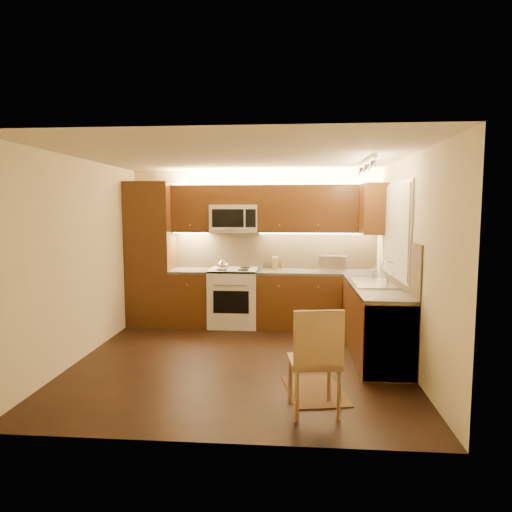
# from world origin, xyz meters

# --- Properties ---
(floor) EXTENTS (4.00, 4.00, 0.01)m
(floor) POSITION_xyz_m (0.00, 0.00, 0.00)
(floor) COLOR black
(floor) RESTS_ON ground
(ceiling) EXTENTS (4.00, 4.00, 0.01)m
(ceiling) POSITION_xyz_m (0.00, 0.00, 2.50)
(ceiling) COLOR beige
(ceiling) RESTS_ON ground
(wall_back) EXTENTS (4.00, 0.01, 2.50)m
(wall_back) POSITION_xyz_m (0.00, 2.00, 1.25)
(wall_back) COLOR beige
(wall_back) RESTS_ON ground
(wall_front) EXTENTS (4.00, 0.01, 2.50)m
(wall_front) POSITION_xyz_m (0.00, -2.00, 1.25)
(wall_front) COLOR beige
(wall_front) RESTS_ON ground
(wall_left) EXTENTS (0.01, 4.00, 2.50)m
(wall_left) POSITION_xyz_m (-2.00, 0.00, 1.25)
(wall_left) COLOR beige
(wall_left) RESTS_ON ground
(wall_right) EXTENTS (0.01, 4.00, 2.50)m
(wall_right) POSITION_xyz_m (2.00, 0.00, 1.25)
(wall_right) COLOR beige
(wall_right) RESTS_ON ground
(pantry) EXTENTS (0.70, 0.60, 2.30)m
(pantry) POSITION_xyz_m (-1.65, 1.70, 1.15)
(pantry) COLOR #42200E
(pantry) RESTS_ON floor
(base_cab_back_left) EXTENTS (0.62, 0.60, 0.86)m
(base_cab_back_left) POSITION_xyz_m (-0.99, 1.70, 0.43)
(base_cab_back_left) COLOR #42200E
(base_cab_back_left) RESTS_ON floor
(counter_back_left) EXTENTS (0.62, 0.60, 0.04)m
(counter_back_left) POSITION_xyz_m (-0.99, 1.70, 0.88)
(counter_back_left) COLOR #312F2D
(counter_back_left) RESTS_ON base_cab_back_left
(base_cab_back_right) EXTENTS (1.92, 0.60, 0.86)m
(base_cab_back_right) POSITION_xyz_m (1.04, 1.70, 0.43)
(base_cab_back_right) COLOR #42200E
(base_cab_back_right) RESTS_ON floor
(counter_back_right) EXTENTS (1.92, 0.60, 0.04)m
(counter_back_right) POSITION_xyz_m (1.04, 1.70, 0.88)
(counter_back_right) COLOR #312F2D
(counter_back_right) RESTS_ON base_cab_back_right
(base_cab_right) EXTENTS (0.60, 2.00, 0.86)m
(base_cab_right) POSITION_xyz_m (1.70, 0.40, 0.43)
(base_cab_right) COLOR #42200E
(base_cab_right) RESTS_ON floor
(counter_right) EXTENTS (0.60, 2.00, 0.04)m
(counter_right) POSITION_xyz_m (1.70, 0.40, 0.88)
(counter_right) COLOR #312F2D
(counter_right) RESTS_ON base_cab_right
(dishwasher) EXTENTS (0.58, 0.60, 0.84)m
(dishwasher) POSITION_xyz_m (1.70, -0.30, 0.43)
(dishwasher) COLOR silver
(dishwasher) RESTS_ON floor
(backsplash_back) EXTENTS (3.30, 0.02, 0.60)m
(backsplash_back) POSITION_xyz_m (0.35, 1.99, 1.20)
(backsplash_back) COLOR tan
(backsplash_back) RESTS_ON wall_back
(backsplash_right) EXTENTS (0.02, 2.00, 0.60)m
(backsplash_right) POSITION_xyz_m (1.99, 0.40, 1.20)
(backsplash_right) COLOR tan
(backsplash_right) RESTS_ON wall_right
(upper_cab_back_left) EXTENTS (0.62, 0.35, 0.75)m
(upper_cab_back_left) POSITION_xyz_m (-0.99, 1.82, 1.88)
(upper_cab_back_left) COLOR #42200E
(upper_cab_back_left) RESTS_ON wall_back
(upper_cab_back_right) EXTENTS (1.92, 0.35, 0.75)m
(upper_cab_back_right) POSITION_xyz_m (1.04, 1.82, 1.88)
(upper_cab_back_right) COLOR #42200E
(upper_cab_back_right) RESTS_ON wall_back
(upper_cab_bridge) EXTENTS (0.76, 0.35, 0.31)m
(upper_cab_bridge) POSITION_xyz_m (-0.30, 1.82, 2.09)
(upper_cab_bridge) COLOR #42200E
(upper_cab_bridge) RESTS_ON wall_back
(upper_cab_right_corner) EXTENTS (0.35, 0.50, 0.75)m
(upper_cab_right_corner) POSITION_xyz_m (1.82, 1.40, 1.88)
(upper_cab_right_corner) COLOR #42200E
(upper_cab_right_corner) RESTS_ON wall_right
(stove) EXTENTS (0.76, 0.65, 0.92)m
(stove) POSITION_xyz_m (-0.30, 1.68, 0.46)
(stove) COLOR silver
(stove) RESTS_ON floor
(microwave) EXTENTS (0.76, 0.38, 0.44)m
(microwave) POSITION_xyz_m (-0.30, 1.81, 1.72)
(microwave) COLOR silver
(microwave) RESTS_ON wall_back
(window_frame) EXTENTS (0.03, 1.44, 1.24)m
(window_frame) POSITION_xyz_m (1.99, 0.55, 1.60)
(window_frame) COLOR silver
(window_frame) RESTS_ON wall_right
(window_blinds) EXTENTS (0.02, 1.36, 1.16)m
(window_blinds) POSITION_xyz_m (1.97, 0.55, 1.60)
(window_blinds) COLOR silver
(window_blinds) RESTS_ON wall_right
(sink) EXTENTS (0.52, 0.86, 0.15)m
(sink) POSITION_xyz_m (1.70, 0.55, 0.98)
(sink) COLOR silver
(sink) RESTS_ON counter_right
(faucet) EXTENTS (0.20, 0.04, 0.30)m
(faucet) POSITION_xyz_m (1.88, 0.55, 1.05)
(faucet) COLOR silver
(faucet) RESTS_ON counter_right
(track_light_bar) EXTENTS (0.04, 1.20, 0.03)m
(track_light_bar) POSITION_xyz_m (1.55, 0.40, 2.46)
(track_light_bar) COLOR silver
(track_light_bar) RESTS_ON ceiling
(kettle) EXTENTS (0.19, 0.19, 0.20)m
(kettle) POSITION_xyz_m (-0.44, 1.50, 1.02)
(kettle) COLOR silver
(kettle) RESTS_ON stove
(toaster_oven) EXTENTS (0.45, 0.38, 0.24)m
(toaster_oven) POSITION_xyz_m (1.29, 1.76, 1.02)
(toaster_oven) COLOR silver
(toaster_oven) RESTS_ON counter_back_right
(knife_block) EXTENTS (0.10, 0.15, 0.20)m
(knife_block) POSITION_xyz_m (0.36, 1.84, 1.00)
(knife_block) COLOR olive
(knife_block) RESTS_ON counter_back_right
(spice_jar_a) EXTENTS (0.05, 0.05, 0.10)m
(spice_jar_a) POSITION_xyz_m (0.14, 1.82, 0.95)
(spice_jar_a) COLOR silver
(spice_jar_a) RESTS_ON counter_back_right
(spice_jar_b) EXTENTS (0.06, 0.06, 0.10)m
(spice_jar_b) POSITION_xyz_m (0.14, 1.94, 0.95)
(spice_jar_b) COLOR olive
(spice_jar_b) RESTS_ON counter_back_right
(spice_jar_c) EXTENTS (0.05, 0.05, 0.10)m
(spice_jar_c) POSITION_xyz_m (0.14, 1.92, 0.95)
(spice_jar_c) COLOR silver
(spice_jar_c) RESTS_ON counter_back_right
(spice_jar_d) EXTENTS (0.05, 0.05, 0.10)m
(spice_jar_d) POSITION_xyz_m (0.48, 1.94, 0.95)
(spice_jar_d) COLOR brown
(spice_jar_d) RESTS_ON counter_back_right
(soap_bottle) EXTENTS (0.09, 0.10, 0.17)m
(soap_bottle) POSITION_xyz_m (1.81, 1.14, 0.99)
(soap_bottle) COLOR #B2B1B5
(soap_bottle) RESTS_ON counter_right
(rug) EXTENTS (0.71, 0.93, 0.01)m
(rug) POSITION_xyz_m (0.88, -0.90, 0.01)
(rug) COLOR black
(rug) RESTS_ON floor
(dining_chair) EXTENTS (0.51, 0.51, 1.00)m
(dining_chair) POSITION_xyz_m (0.84, -1.35, 0.50)
(dining_chair) COLOR olive
(dining_chair) RESTS_ON floor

